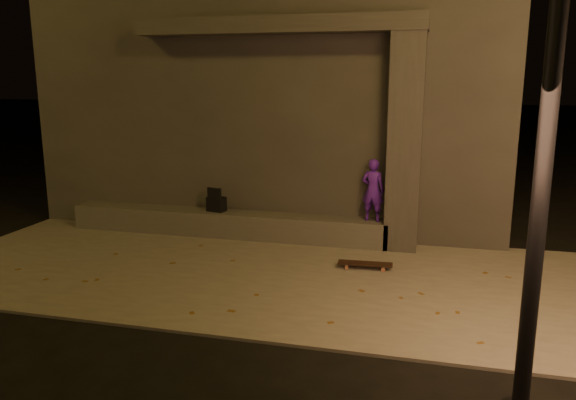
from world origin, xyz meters
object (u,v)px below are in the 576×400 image
(column, at_px, (405,144))
(skateboard, at_px, (365,264))
(backpack, at_px, (216,203))
(skateboarder, at_px, (373,190))

(column, xyz_separation_m, skateboard, (-0.46, -1.24, -1.72))
(column, relative_size, backpack, 7.88)
(backpack, relative_size, skateboard, 0.54)
(column, distance_m, skateboarder, 0.95)
(skateboarder, xyz_separation_m, skateboard, (0.04, -1.24, -0.92))
(skateboarder, bearing_deg, backpack, 9.52)
(column, bearing_deg, backpack, -180.00)
(column, distance_m, skateboard, 2.17)
(skateboard, bearing_deg, column, 66.46)
(column, height_order, backpack, column)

